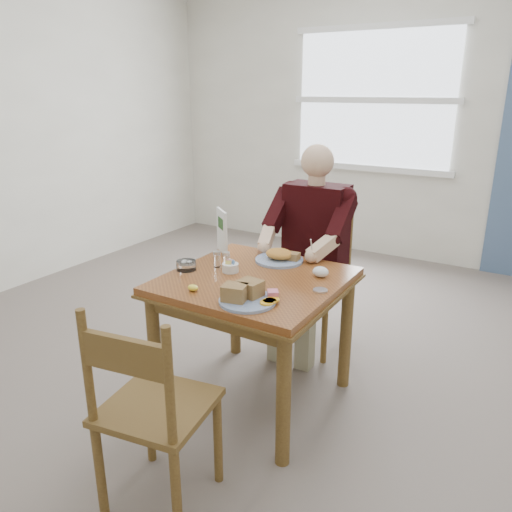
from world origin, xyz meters
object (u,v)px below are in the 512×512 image
Objects in this scene: chair_far at (315,278)px; near_plate at (246,295)px; chair_near at (151,410)px; table at (255,296)px; diner at (311,235)px; far_plate at (280,257)px.

chair_far is 3.20× the size of near_plate.
chair_far is at bearing 91.75° from chair_near.
chair_far is (0.00, 0.80, -0.16)m from table.
diner is at bearing 90.00° from table.
chair_far is 0.69× the size of diner.
far_plate is (-0.06, 1.19, 0.30)m from chair_near.
chair_far is 1.14m from near_plate.
far_plate is (-0.14, 0.59, -0.01)m from near_plate.
diner reaches higher than chair_far.
table is 0.73m from diner.
chair_near is 1.63m from diner.
chair_near reaches higher than table.
table is 0.91m from chair_near.
chair_far reaches higher than table.
chair_far is 1.00× the size of chair_near.
table is 0.81m from chair_far.
diner is 1.01m from near_plate.
diner is (0.00, -0.09, 0.33)m from chair_far.
table is at bearing -90.00° from chair_far.
diner is at bearing 91.85° from chair_near.
chair_near is at bearing -87.17° from far_plate.
table is 0.97× the size of chair_far.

